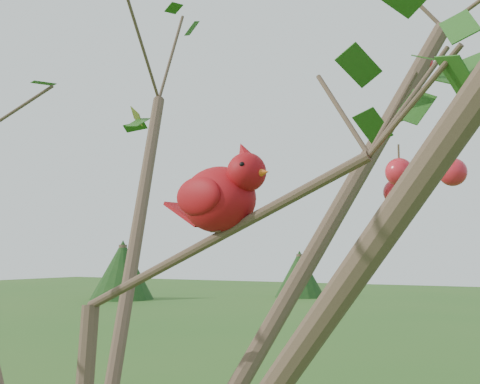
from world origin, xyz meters
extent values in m
sphere|color=red|center=(0.51, 0.61, 2.51)|extent=(0.04, 0.04, 0.04)
sphere|color=red|center=(0.67, 0.07, 2.17)|extent=(0.04, 0.04, 0.04)
sphere|color=red|center=(0.60, 0.04, 2.17)|extent=(0.04, 0.04, 0.04)
sphere|color=red|center=(0.57, 0.10, 2.15)|extent=(0.04, 0.04, 0.04)
ellipsoid|color=#A10D13|center=(0.27, 0.07, 2.15)|extent=(0.16, 0.14, 0.12)
sphere|color=#A10D13|center=(0.33, 0.06, 2.19)|extent=(0.08, 0.08, 0.07)
cone|color=#A10D13|center=(0.33, 0.06, 2.22)|extent=(0.06, 0.04, 0.05)
cone|color=#D85914|center=(0.37, 0.05, 2.19)|extent=(0.03, 0.03, 0.02)
ellipsoid|color=black|center=(0.36, 0.06, 2.19)|extent=(0.03, 0.04, 0.03)
cube|color=#A10D13|center=(0.19, 0.09, 2.13)|extent=(0.09, 0.05, 0.05)
ellipsoid|color=#A10D13|center=(0.27, 0.12, 2.15)|extent=(0.11, 0.05, 0.07)
ellipsoid|color=#A10D13|center=(0.26, 0.03, 2.15)|extent=(0.11, 0.05, 0.07)
cylinder|color=#423023|center=(-11.26, 25.94, 1.03)|extent=(0.31, 0.31, 2.06)
cone|color=#153512|center=(-11.26, 25.94, 1.12)|extent=(2.41, 2.41, 2.23)
cylinder|color=#423023|center=(-17.74, 20.59, 1.25)|extent=(0.37, 0.37, 2.49)
cone|color=#153512|center=(-17.74, 20.59, 1.35)|extent=(2.91, 2.91, 2.70)
camera|label=1|loc=(0.83, -0.82, 2.05)|focal=45.00mm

